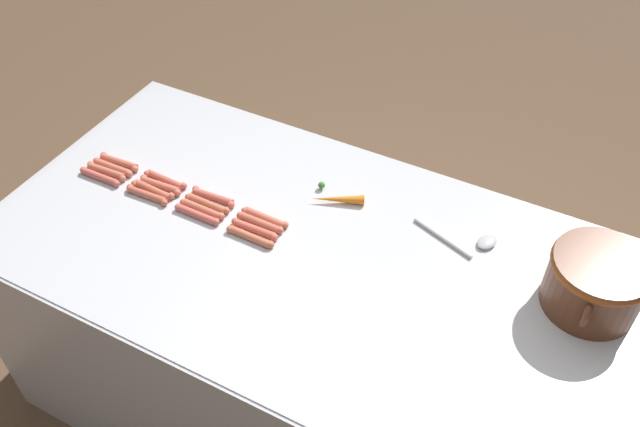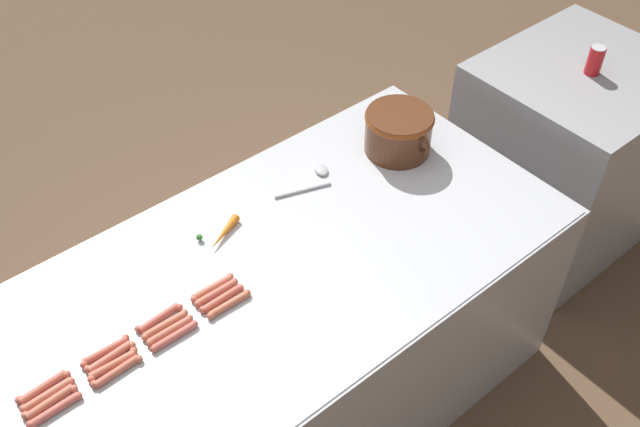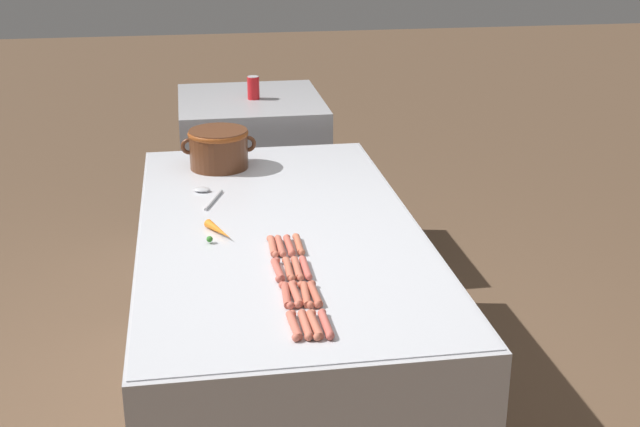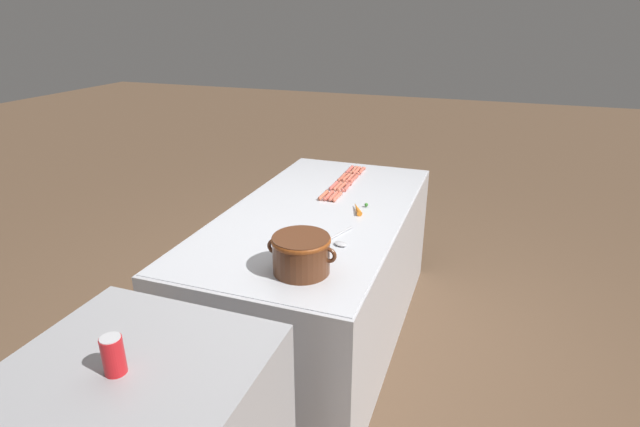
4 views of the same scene
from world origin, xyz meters
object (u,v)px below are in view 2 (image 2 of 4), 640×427
object	(u,v)px
hot_dog_2	(159,318)
carrot	(222,233)
back_cabinet	(564,155)
hot_dog_12	(55,410)
hot_dog_13	(117,371)
hot_dog_1	(105,351)
serving_spoon	(315,177)
hot_dog_0	(43,387)
hot_dog_9	(113,365)
hot_dog_14	(174,336)
hot_dog_11	(222,299)
hot_dog_4	(48,395)
hot_dog_5	(110,357)
hot_dog_8	(50,402)
hot_dog_6	(165,325)
bean_pot	(399,130)
hot_dog_10	(170,330)
hot_dog_7	(216,293)
soda_can	(595,60)
hot_dog_15	(229,304)
hot_dog_3	(212,288)

from	to	relation	value
hot_dog_2	carrot	distance (m)	0.40
back_cabinet	hot_dog_12	xyz separation A→B (m)	(0.01, -2.48, 0.40)
hot_dog_13	hot_dog_1	bearing A→B (deg)	175.42
hot_dog_12	serving_spoon	size ratio (longest dim) A/B	0.62
hot_dog_0	hot_dog_9	distance (m)	0.20
back_cabinet	hot_dog_14	xyz separation A→B (m)	(0.01, -2.09, 0.40)
hot_dog_0	hot_dog_11	world-z (taller)	same
hot_dog_4	hot_dog_5	xyz separation A→B (m)	(-0.00, 0.20, 0.00)
hot_dog_8	carrot	xyz separation A→B (m)	(-0.24, 0.74, 0.00)
hot_dog_6	bean_pot	distance (m)	1.17
hot_dog_10	hot_dog_4	bearing A→B (deg)	-94.21
hot_dog_7	hot_dog_8	distance (m)	0.58
hot_dog_2	hot_dog_7	world-z (taller)	same
hot_dog_11	serving_spoon	world-z (taller)	hot_dog_11
hot_dog_1	hot_dog_9	size ratio (longest dim) A/B	1.00
hot_dog_2	hot_dog_14	size ratio (longest dim) A/B	1.00
hot_dog_5	hot_dog_10	distance (m)	0.19
hot_dog_8	bean_pot	distance (m)	1.56
hot_dog_5	hot_dog_13	bearing A→B (deg)	-9.03
hot_dog_9	serving_spoon	world-z (taller)	hot_dog_9
hot_dog_10	soda_can	xyz separation A→B (m)	(0.04, 2.07, 0.14)
hot_dog_15	hot_dog_13	bearing A→B (deg)	-90.53
hot_dog_6	bean_pot	size ratio (longest dim) A/B	0.50
hot_dog_14	bean_pot	xyz separation A→B (m)	(-0.22, 1.15, 0.09)
hot_dog_8	hot_dog_12	bearing A→B (deg)	-1.80
serving_spoon	hot_dog_7	bearing A→B (deg)	-68.70
hot_dog_13	bean_pot	bearing A→B (deg)	99.41
hot_dog_3	hot_dog_8	distance (m)	0.59
hot_dog_0	hot_dog_6	world-z (taller)	same
hot_dog_11	hot_dog_12	world-z (taller)	same
soda_can	serving_spoon	bearing A→B (deg)	-103.60
hot_dog_12	carrot	distance (m)	0.79
hot_dog_12	hot_dog_13	world-z (taller)	same
hot_dog_6	serving_spoon	xyz separation A→B (m)	(-0.24, 0.80, -0.00)
hot_dog_3	soda_can	xyz separation A→B (m)	(0.10, 1.87, 0.14)
hot_dog_3	hot_dog_9	distance (m)	0.39
hot_dog_5	hot_dog_7	distance (m)	0.38
hot_dog_10	hot_dog_15	bearing A→B (deg)	80.88
hot_dog_2	carrot	size ratio (longest dim) A/B	0.96
hot_dog_9	hot_dog_10	xyz separation A→B (m)	(0.00, 0.19, 0.00)
hot_dog_2	hot_dog_9	distance (m)	0.20
hot_dog_4	hot_dog_14	bearing A→B (deg)	81.72
back_cabinet	hot_dog_15	bearing A→B (deg)	-89.68
hot_dog_5	hot_dog_10	size ratio (longest dim) A/B	1.00
hot_dog_2	hot_dog_13	size ratio (longest dim) A/B	1.00
hot_dog_0	bean_pot	world-z (taller)	bean_pot
hot_dog_11	hot_dog_9	bearing A→B (deg)	-89.73
hot_dog_9	hot_dog_13	xyz separation A→B (m)	(0.03, -0.00, 0.00)
hot_dog_1	hot_dog_9	world-z (taller)	same
hot_dog_6	hot_dog_4	bearing A→B (deg)	-90.00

